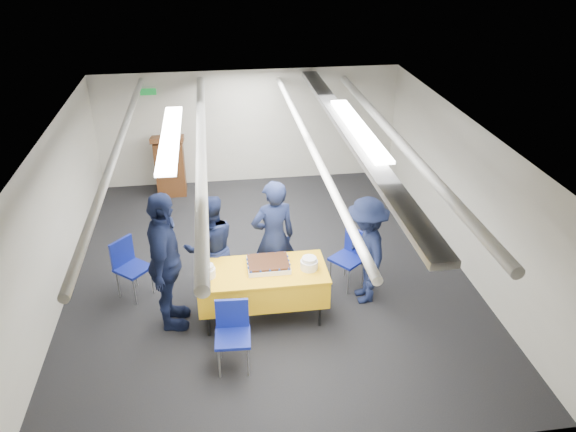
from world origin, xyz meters
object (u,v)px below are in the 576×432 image
(sailor_b, at_px, (211,247))
(chair_right, at_px, (351,252))
(chair_near, at_px, (233,328))
(sailor_c, at_px, (166,263))
(sheet_cake, at_px, (268,264))
(podium, at_px, (170,165))
(sailor_d, at_px, (366,251))
(chair_left, at_px, (128,262))
(serving_table, at_px, (262,283))
(sailor_a, at_px, (274,238))

(sailor_b, bearing_deg, chair_right, 166.29)
(chair_near, height_order, sailor_c, sailor_c)
(sheet_cake, height_order, chair_near, chair_near)
(podium, bearing_deg, sailor_d, -53.99)
(chair_left, bearing_deg, chair_right, -3.23)
(chair_left, xyz_separation_m, sailor_b, (1.18, -0.18, 0.26))
(sheet_cake, height_order, chair_left, chair_left)
(serving_table, xyz_separation_m, podium, (-1.39, 4.18, 0.05))
(podium, bearing_deg, sheet_cake, -70.17)
(podium, xyz_separation_m, sailor_a, (1.62, -3.57, 0.27))
(sailor_c, height_order, sailor_d, sailor_c)
(sailor_b, bearing_deg, sailor_c, 33.31)
(serving_table, height_order, chair_left, chair_left)
(sailor_c, bearing_deg, chair_near, -134.28)
(chair_right, xyz_separation_m, sailor_a, (-1.15, -0.03, 0.35))
(serving_table, bearing_deg, sailor_d, 9.31)
(serving_table, relative_size, sailor_c, 0.88)
(sailor_a, relative_size, sailor_c, 0.91)
(sheet_cake, distance_m, chair_left, 2.10)
(sheet_cake, relative_size, chair_near, 0.66)
(serving_table, relative_size, chair_left, 1.98)
(sailor_c, bearing_deg, serving_table, -88.17)
(sailor_a, bearing_deg, chair_near, 53.00)
(serving_table, height_order, sailor_a, sailor_a)
(chair_right, bearing_deg, sailor_d, -77.54)
(serving_table, xyz_separation_m, chair_right, (1.38, 0.65, -0.03))
(sailor_c, relative_size, sailor_d, 1.22)
(serving_table, distance_m, chair_right, 1.53)
(serving_table, bearing_deg, podium, 108.42)
(sheet_cake, height_order, sailor_c, sailor_c)
(sheet_cake, bearing_deg, sailor_d, 7.44)
(sailor_b, bearing_deg, sailor_d, 155.44)
(chair_near, xyz_separation_m, sailor_d, (1.91, 1.07, 0.27))
(sailor_d, bearing_deg, serving_table, -80.34)
(sailor_c, bearing_deg, sailor_a, -64.81)
(chair_right, bearing_deg, serving_table, -154.82)
(serving_table, bearing_deg, sheet_cake, 33.21)
(sailor_a, bearing_deg, chair_left, -18.13)
(podium, distance_m, sailor_a, 3.93)
(podium, bearing_deg, chair_right, -51.86)
(sailor_a, bearing_deg, chair_right, 169.51)
(chair_left, distance_m, sailor_b, 1.22)
(serving_table, bearing_deg, sailor_a, 69.53)
(sailor_c, bearing_deg, sailor_b, -39.42)
(chair_right, bearing_deg, sailor_c, -166.80)
(chair_near, distance_m, sailor_a, 1.63)
(serving_table, height_order, sailor_d, sailor_d)
(serving_table, relative_size, sailor_a, 0.98)
(chair_right, relative_size, chair_left, 1.00)
(sailor_b, xyz_separation_m, sailor_c, (-0.57, -0.61, 0.19))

